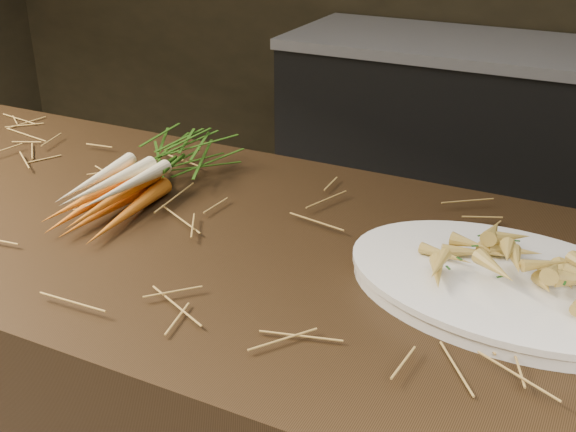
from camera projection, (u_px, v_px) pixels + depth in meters
name	position (u px, v px, depth m)	size (l,w,h in m)	color
main_counter	(169.00, 427.00, 1.39)	(2.40, 0.70, 0.90)	black
back_counter	(516.00, 155.00, 2.79)	(1.82, 0.62, 0.84)	black
straw_bedding	(149.00, 212.00, 1.19)	(1.40, 0.60, 0.02)	olive
root_veg_bunch	(152.00, 170.00, 1.27)	(0.15, 0.44, 0.08)	#DB590C
serving_platter	(507.00, 288.00, 0.97)	(0.44, 0.29, 0.02)	white
roasted_veg_heap	(511.00, 265.00, 0.95)	(0.21, 0.16, 0.05)	#A38131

